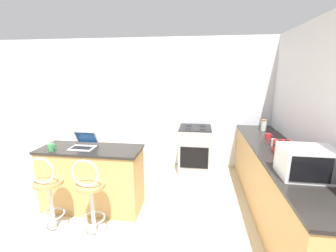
{
  "coord_description": "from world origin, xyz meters",
  "views": [
    {
      "loc": [
        1.04,
        -1.93,
        1.94
      ],
      "look_at": [
        0.5,
        1.88,
        1.02
      ],
      "focal_mm": 24.0,
      "sensor_mm": 36.0,
      "label": 1
    }
  ],
  "objects_px": {
    "toaster": "(285,148)",
    "mug_red": "(268,136)",
    "laptop": "(84,143)",
    "bar_stool_far": "(91,201)",
    "bar_stool_near": "(49,197)",
    "stove_range": "(195,150)",
    "mug_green": "(51,147)",
    "mug_white": "(274,143)",
    "storage_jar": "(264,125)",
    "microwave": "(307,163)"
  },
  "relations": [
    {
      "from": "bar_stool_near",
      "to": "mug_green",
      "type": "xyz_separation_m",
      "value": [
        -0.19,
        0.4,
        0.49
      ]
    },
    {
      "from": "bar_stool_far",
      "to": "mug_green",
      "type": "xyz_separation_m",
      "value": [
        -0.72,
        0.4,
        0.49
      ]
    },
    {
      "from": "stove_range",
      "to": "storage_jar",
      "type": "distance_m",
      "value": 1.35
    },
    {
      "from": "laptop",
      "to": "bar_stool_near",
      "type": "bearing_deg",
      "value": -104.94
    },
    {
      "from": "mug_white",
      "to": "mug_green",
      "type": "relative_size",
      "value": 0.99
    },
    {
      "from": "storage_jar",
      "to": "bar_stool_near",
      "type": "bearing_deg",
      "value": -146.43
    },
    {
      "from": "toaster",
      "to": "storage_jar",
      "type": "bearing_deg",
      "value": 86.75
    },
    {
      "from": "mug_red",
      "to": "laptop",
      "type": "bearing_deg",
      "value": -163.94
    },
    {
      "from": "mug_red",
      "to": "mug_white",
      "type": "distance_m",
      "value": 0.35
    },
    {
      "from": "laptop",
      "to": "mug_red",
      "type": "relative_size",
      "value": 3.24
    },
    {
      "from": "bar_stool_far",
      "to": "stove_range",
      "type": "xyz_separation_m",
      "value": [
        1.16,
        1.99,
        -0.02
      ]
    },
    {
      "from": "laptop",
      "to": "stove_range",
      "type": "distance_m",
      "value": 2.12
    },
    {
      "from": "toaster",
      "to": "mug_white",
      "type": "relative_size",
      "value": 2.57
    },
    {
      "from": "laptop",
      "to": "mug_green",
      "type": "distance_m",
      "value": 0.41
    },
    {
      "from": "laptop",
      "to": "toaster",
      "type": "relative_size",
      "value": 1.25
    },
    {
      "from": "toaster",
      "to": "mug_red",
      "type": "relative_size",
      "value": 2.6
    },
    {
      "from": "microwave",
      "to": "mug_red",
      "type": "xyz_separation_m",
      "value": [
        0.01,
        1.34,
        -0.11
      ]
    },
    {
      "from": "microwave",
      "to": "mug_white",
      "type": "height_order",
      "value": "microwave"
    },
    {
      "from": "toaster",
      "to": "mug_red",
      "type": "height_order",
      "value": "toaster"
    },
    {
      "from": "bar_stool_near",
      "to": "stove_range",
      "type": "distance_m",
      "value": 2.61
    },
    {
      "from": "bar_stool_far",
      "to": "mug_white",
      "type": "bearing_deg",
      "value": 24.13
    },
    {
      "from": "stove_range",
      "to": "mug_white",
      "type": "height_order",
      "value": "mug_white"
    },
    {
      "from": "laptop",
      "to": "storage_jar",
      "type": "bearing_deg",
      "value": 25.67
    },
    {
      "from": "storage_jar",
      "to": "mug_white",
      "type": "bearing_deg",
      "value": -95.75
    },
    {
      "from": "mug_green",
      "to": "bar_stool_far",
      "type": "bearing_deg",
      "value": -29.12
    },
    {
      "from": "stove_range",
      "to": "bar_stool_far",
      "type": "bearing_deg",
      "value": -120.11
    },
    {
      "from": "laptop",
      "to": "microwave",
      "type": "bearing_deg",
      "value": -12.02
    },
    {
      "from": "mug_green",
      "to": "toaster",
      "type": "bearing_deg",
      "value": 5.41
    },
    {
      "from": "bar_stool_near",
      "to": "mug_green",
      "type": "height_order",
      "value": "bar_stool_near"
    },
    {
      "from": "microwave",
      "to": "stove_range",
      "type": "xyz_separation_m",
      "value": [
        -1.14,
        1.95,
        -0.61
      ]
    },
    {
      "from": "microwave",
      "to": "mug_red",
      "type": "bearing_deg",
      "value": 89.5
    },
    {
      "from": "bar_stool_far",
      "to": "stove_range",
      "type": "height_order",
      "value": "bar_stool_far"
    },
    {
      "from": "bar_stool_far",
      "to": "microwave",
      "type": "bearing_deg",
      "value": 1.1
    },
    {
      "from": "microwave",
      "to": "mug_red",
      "type": "relative_size",
      "value": 5.04
    },
    {
      "from": "mug_red",
      "to": "mug_white",
      "type": "relative_size",
      "value": 0.99
    },
    {
      "from": "stove_range",
      "to": "mug_red",
      "type": "height_order",
      "value": "mug_red"
    },
    {
      "from": "bar_stool_far",
      "to": "storage_jar",
      "type": "distance_m",
      "value": 3.11
    },
    {
      "from": "toaster",
      "to": "bar_stool_far",
      "type": "bearing_deg",
      "value": -163.47
    },
    {
      "from": "mug_red",
      "to": "storage_jar",
      "type": "relative_size",
      "value": 0.51
    },
    {
      "from": "mug_red",
      "to": "microwave",
      "type": "bearing_deg",
      "value": -90.5
    },
    {
      "from": "bar_stool_far",
      "to": "mug_green",
      "type": "bearing_deg",
      "value": 150.88
    },
    {
      "from": "bar_stool_near",
      "to": "toaster",
      "type": "height_order",
      "value": "toaster"
    },
    {
      "from": "bar_stool_far",
      "to": "storage_jar",
      "type": "relative_size",
      "value": 5.11
    },
    {
      "from": "microwave",
      "to": "mug_green",
      "type": "xyz_separation_m",
      "value": [
        -3.01,
        0.35,
        -0.11
      ]
    },
    {
      "from": "stove_range",
      "to": "mug_white",
      "type": "bearing_deg",
      "value": -40.48
    },
    {
      "from": "mug_red",
      "to": "mug_white",
      "type": "bearing_deg",
      "value": -92.53
    },
    {
      "from": "storage_jar",
      "to": "microwave",
      "type": "bearing_deg",
      "value": -92.64
    },
    {
      "from": "bar_stool_far",
      "to": "microwave",
      "type": "relative_size",
      "value": 2.01
    },
    {
      "from": "toaster",
      "to": "mug_white",
      "type": "xyz_separation_m",
      "value": [
        -0.02,
        0.34,
        -0.03
      ]
    },
    {
      "from": "mug_red",
      "to": "bar_stool_far",
      "type": "bearing_deg",
      "value": -149.09
    }
  ]
}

